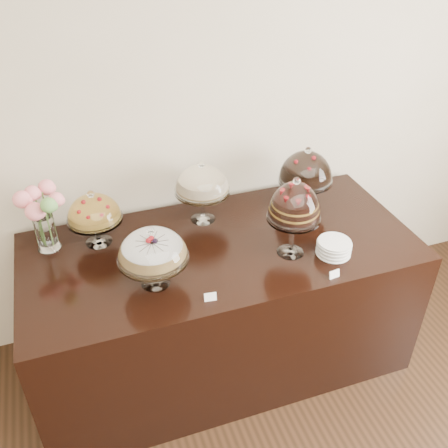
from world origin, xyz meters
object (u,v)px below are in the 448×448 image
object	(u,v)px
cake_stand_choco_layer	(295,204)
cake_stand_fruit_tart	(94,211)
cake_stand_sugar_sponge	(152,248)
display_counter	(221,304)
plate_stack	(334,248)
cake_stand_cheesecake	(202,182)
cake_stand_dark_choco	(306,169)
flower_vase	(41,213)

from	to	relation	value
cake_stand_choco_layer	cake_stand_fruit_tart	world-z (taller)	cake_stand_choco_layer
cake_stand_choco_layer	cake_stand_fruit_tart	xyz separation A→B (m)	(-0.98, 0.44, -0.10)
cake_stand_sugar_sponge	cake_stand_choco_layer	world-z (taller)	cake_stand_choco_layer
display_counter	cake_stand_sugar_sponge	xyz separation A→B (m)	(-0.41, -0.19, 0.67)
display_counter	plate_stack	size ratio (longest dim) A/B	11.94
plate_stack	cake_stand_sugar_sponge	bearing A→B (deg)	175.17
display_counter	cake_stand_fruit_tart	distance (m)	0.96
cake_stand_cheesecake	cake_stand_dark_choco	world-z (taller)	cake_stand_dark_choco
cake_stand_choco_layer	flower_vase	world-z (taller)	cake_stand_choco_layer
cake_stand_dark_choco	plate_stack	world-z (taller)	cake_stand_dark_choco
cake_stand_dark_choco	flower_vase	xyz separation A→B (m)	(-1.53, 0.06, -0.03)
cake_stand_sugar_sponge	cake_stand_fruit_tart	xyz separation A→B (m)	(-0.23, 0.45, -0.01)
flower_vase	display_counter	bearing A→B (deg)	-18.03
cake_stand_sugar_sponge	cake_stand_choco_layer	bearing A→B (deg)	0.70
flower_vase	cake_stand_dark_choco	bearing A→B (deg)	-2.36
cake_stand_sugar_sponge	cake_stand_cheesecake	distance (m)	0.62
cake_stand_choco_layer	cake_stand_fruit_tart	distance (m)	1.08
cake_stand_fruit_tart	cake_stand_sugar_sponge	bearing A→B (deg)	-63.00
cake_stand_sugar_sponge	flower_vase	distance (m)	0.69
display_counter	cake_stand_sugar_sponge	distance (m)	0.81
flower_vase	plate_stack	bearing A→B (deg)	-21.11
display_counter	flower_vase	world-z (taller)	flower_vase
cake_stand_sugar_sponge	cake_stand_dark_choco	distance (m)	1.12
cake_stand_cheesecake	cake_stand_sugar_sponge	bearing A→B (deg)	-129.74
cake_stand_choco_layer	cake_stand_cheesecake	distance (m)	0.59
cake_stand_choco_layer	flower_vase	xyz separation A→B (m)	(-1.25, 0.47, -0.08)
cake_stand_fruit_tart	plate_stack	xyz separation A→B (m)	(1.20, -0.53, -0.17)
cake_stand_dark_choco	cake_stand_sugar_sponge	bearing A→B (deg)	-157.87
cake_stand_sugar_sponge	cake_stand_fruit_tart	bearing A→B (deg)	117.00
cake_stand_sugar_sponge	flower_vase	xyz separation A→B (m)	(-0.49, 0.48, 0.01)
cake_stand_sugar_sponge	cake_stand_cheesecake	bearing A→B (deg)	50.26
cake_stand_cheesecake	flower_vase	world-z (taller)	cake_stand_cheesecake
flower_vase	cake_stand_fruit_tart	bearing A→B (deg)	-7.62
cake_stand_choco_layer	plate_stack	distance (m)	0.36
display_counter	plate_stack	xyz separation A→B (m)	(0.56, -0.27, 0.49)
cake_stand_fruit_tart	flower_vase	size ratio (longest dim) A/B	0.90
cake_stand_sugar_sponge	display_counter	bearing A→B (deg)	24.39
cake_stand_choco_layer	cake_stand_cheesecake	xyz separation A→B (m)	(-0.36, 0.47, -0.05)
display_counter	cake_stand_sugar_sponge	size ratio (longest dim) A/B	6.20
flower_vase	plate_stack	world-z (taller)	flower_vase
display_counter	flower_vase	size ratio (longest dim) A/B	5.92
cake_stand_cheesecake	plate_stack	xyz separation A→B (m)	(0.57, -0.56, -0.22)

